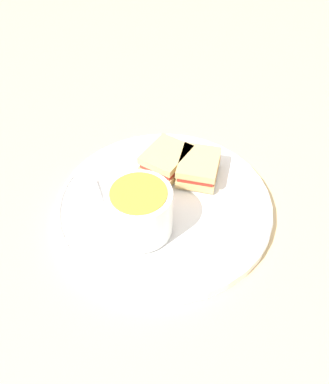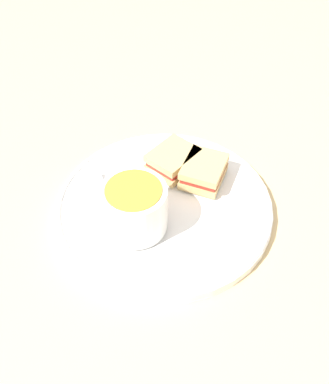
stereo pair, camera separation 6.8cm
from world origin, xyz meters
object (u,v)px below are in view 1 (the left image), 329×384
Objects in this scene: sandwich_half_far at (166,160)px; sandwich_half_near at (199,167)px; soup_bowl at (139,211)px; spoon at (107,220)px.

sandwich_half_near is at bearing -151.82° from sandwich_half_far.
soup_bowl is 0.14m from sandwich_half_far.
sandwich_half_near is 0.06m from sandwich_half_far.
spoon is 1.16× the size of sandwich_half_near.
soup_bowl is at bearing 98.75° from sandwich_half_near.
spoon is at bearing 101.05° from sandwich_half_far.
sandwich_half_near is (-0.02, -0.17, 0.01)m from spoon.
sandwich_half_far is at bearing 124.98° from spoon.
soup_bowl is at bearing 58.91° from spoon.
spoon is 0.15m from sandwich_half_far.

